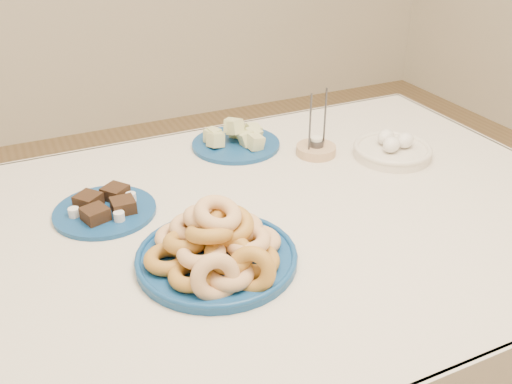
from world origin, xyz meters
The scene contains 6 objects.
dining_table centered at (0.00, 0.00, 0.64)m, with size 1.71×1.11×0.75m.
donut_platter centered at (-0.12, -0.13, 0.79)m, with size 0.40×0.40×0.15m.
melon_plate centered at (0.14, 0.39, 0.77)m, with size 0.31×0.31×0.09m.
brownie_plate centered at (-0.29, 0.17, 0.76)m, with size 0.30×0.30×0.04m.
candle_holder centered at (0.32, 0.24, 0.77)m, with size 0.14×0.14×0.19m.
egg_bowl centered at (0.51, 0.13, 0.77)m, with size 0.28×0.28×0.07m.
Camera 1 is at (-0.45, -1.01, 1.44)m, focal length 40.00 mm.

